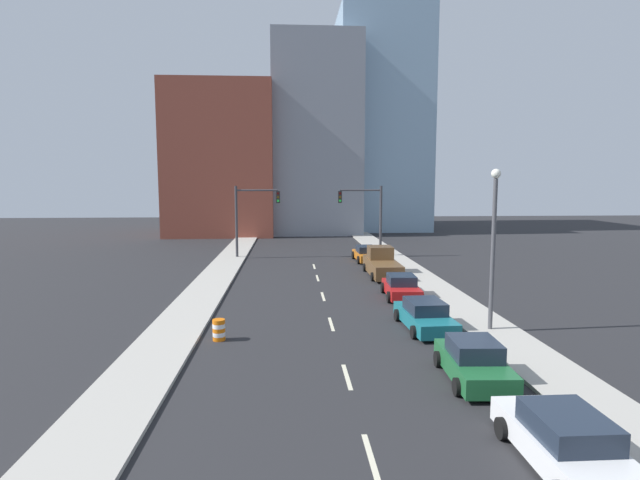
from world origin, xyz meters
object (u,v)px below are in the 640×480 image
object	(u,v)px
sedan_green	(474,362)
sedan_orange	(366,254)
traffic_signal_left	(248,212)
traffic_signal_right	(369,212)
sedan_teal	(425,316)
sedan_white	(567,443)
sedan_red	(401,287)
pickup_truck_brown	(382,264)
traffic_barrel	(219,330)
street_lamp	(494,238)

from	to	relation	value
sedan_green	sedan_orange	bearing A→B (deg)	92.31
traffic_signal_left	traffic_signal_right	distance (m)	11.25
sedan_teal	sedan_orange	world-z (taller)	sedan_teal
sedan_white	sedan_teal	distance (m)	11.86
sedan_red	pickup_truck_brown	distance (m)	7.37
sedan_green	sedan_orange	size ratio (longest dim) A/B	0.90
traffic_signal_left	sedan_orange	xyz separation A→B (m)	(10.58, -2.48, -3.67)
traffic_barrel	sedan_white	xyz separation A→B (m)	(9.94, -10.67, 0.17)
traffic_barrel	sedan_teal	world-z (taller)	sedan_teal
traffic_barrel	sedan_green	size ratio (longest dim) A/B	0.22
traffic_signal_right	sedan_orange	world-z (taller)	traffic_signal_right
sedan_green	sedan_red	world-z (taller)	sedan_green
traffic_barrel	sedan_white	world-z (taller)	sedan_white
traffic_barrel	sedan_white	bearing A→B (deg)	-47.04
sedan_green	sedan_white	bearing A→B (deg)	-84.46
street_lamp	pickup_truck_brown	bearing A→B (deg)	99.51
traffic_signal_right	sedan_orange	xyz separation A→B (m)	(-0.67, -2.48, -3.67)
traffic_barrel	sedan_green	distance (m)	10.95
sedan_white	pickup_truck_brown	bearing A→B (deg)	89.28
sedan_green	sedan_red	size ratio (longest dim) A/B	0.99
sedan_white	sedan_green	bearing A→B (deg)	92.37
sedan_teal	street_lamp	bearing A→B (deg)	-15.44
street_lamp	traffic_signal_right	bearing A→B (deg)	94.65
traffic_signal_right	sedan_red	size ratio (longest dim) A/B	1.54
traffic_barrel	pickup_truck_brown	distance (m)	18.20
sedan_red	traffic_barrel	bearing A→B (deg)	-139.48
traffic_signal_right	sedan_green	size ratio (longest dim) A/B	1.56
traffic_barrel	pickup_truck_brown	xyz separation A→B (m)	(10.15, 15.10, 0.38)
traffic_signal_left	sedan_white	bearing A→B (deg)	-73.30
traffic_barrel	traffic_signal_right	bearing A→B (deg)	66.49
sedan_red	pickup_truck_brown	world-z (taller)	pickup_truck_brown
traffic_signal_left	sedan_white	size ratio (longest dim) A/B	1.41
sedan_green	sedan_orange	distance (m)	27.11
sedan_orange	traffic_barrel	bearing A→B (deg)	-116.20
sedan_teal	sedan_orange	size ratio (longest dim) A/B	1.00
sedan_white	sedan_red	world-z (taller)	sedan_red
traffic_signal_left	traffic_signal_right	bearing A→B (deg)	0.00
traffic_signal_left	street_lamp	world-z (taller)	street_lamp
street_lamp	sedan_orange	size ratio (longest dim) A/B	1.59
sedan_orange	sedan_red	bearing A→B (deg)	-91.78
traffic_barrel	sedan_orange	xyz separation A→B (m)	(9.97, 21.99, 0.17)
street_lamp	sedan_red	xyz separation A→B (m)	(-2.61, 7.22, -3.82)
sedan_red	sedan_orange	world-z (taller)	sedan_red
street_lamp	sedan_white	size ratio (longest dim) A/B	1.60
street_lamp	sedan_white	bearing A→B (deg)	-103.37
sedan_orange	pickup_truck_brown	bearing A→B (deg)	-90.36
sedan_green	sedan_teal	distance (m)	6.30
traffic_signal_right	sedan_red	distance (m)	17.14
sedan_green	sedan_red	distance (m)	12.85
sedan_white	sedan_orange	distance (m)	32.66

